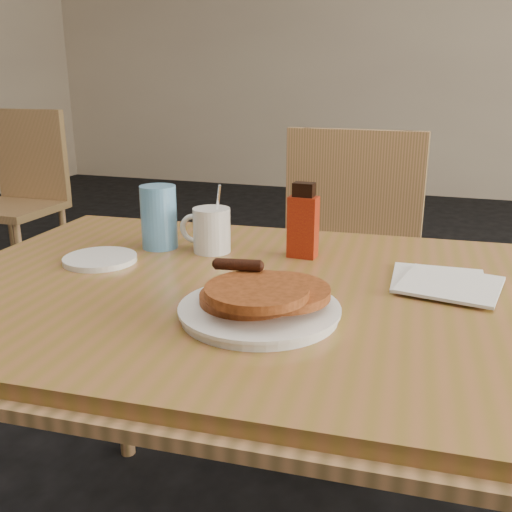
# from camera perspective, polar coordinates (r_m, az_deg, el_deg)

# --- Properties ---
(wall_back) EXTENTS (8.00, 0.00, 8.00)m
(wall_back) POSITION_cam_1_polar(r_m,az_deg,el_deg) (5.93, 16.50, 19.32)
(wall_back) COLOR #C6B499
(wall_back) RESTS_ON ground
(main_table) EXTENTS (1.40, 0.99, 0.75)m
(main_table) POSITION_cam_1_polar(r_m,az_deg,el_deg) (1.09, 1.43, -5.04)
(main_table) COLOR #925E33
(main_table) RESTS_ON floor
(chair_main_far) EXTENTS (0.46, 0.46, 0.97)m
(chair_main_far) POSITION_cam_1_polar(r_m,az_deg,el_deg) (1.81, 8.86, -0.34)
(chair_main_far) COLOR #B18053
(chair_main_far) RESTS_ON floor
(chair_wall_extra) EXTENTS (0.44, 0.44, 0.97)m
(chair_wall_extra) POSITION_cam_1_polar(r_m,az_deg,el_deg) (3.32, -22.41, 6.59)
(chair_wall_extra) COLOR #B18053
(chair_wall_extra) RESTS_ON floor
(pancake_plate) EXTENTS (0.27, 0.27, 0.08)m
(pancake_plate) POSITION_cam_1_polar(r_m,az_deg,el_deg) (0.94, 0.43, -4.69)
(pancake_plate) COLOR white
(pancake_plate) RESTS_ON main_table
(coffee_mug) EXTENTS (0.12, 0.08, 0.16)m
(coffee_mug) POSITION_cam_1_polar(r_m,az_deg,el_deg) (1.28, -4.57, 2.69)
(coffee_mug) COLOR white
(coffee_mug) RESTS_ON main_table
(syrup_bottle) EXTENTS (0.06, 0.04, 0.16)m
(syrup_bottle) POSITION_cam_1_polar(r_m,az_deg,el_deg) (1.24, 4.73, 3.30)
(syrup_bottle) COLOR maroon
(syrup_bottle) RESTS_ON main_table
(napkin_stack) EXTENTS (0.21, 0.22, 0.01)m
(napkin_stack) POSITION_cam_1_polar(r_m,az_deg,el_deg) (1.14, 18.31, -2.54)
(napkin_stack) COLOR silver
(napkin_stack) RESTS_ON main_table
(blue_tumbler) EXTENTS (0.10, 0.10, 0.14)m
(blue_tumbler) POSITION_cam_1_polar(r_m,az_deg,el_deg) (1.33, -9.69, 3.86)
(blue_tumbler) COLOR #5B9DD6
(blue_tumbler) RESTS_ON main_table
(side_saucer) EXTENTS (0.18, 0.18, 0.01)m
(side_saucer) POSITION_cam_1_polar(r_m,az_deg,el_deg) (1.26, -15.32, -0.30)
(side_saucer) COLOR white
(side_saucer) RESTS_ON main_table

